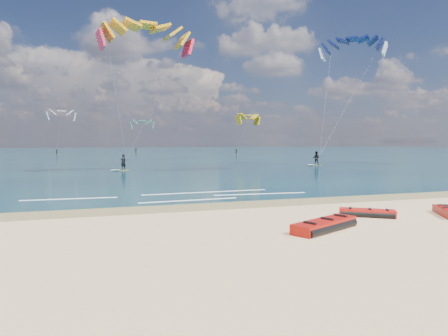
# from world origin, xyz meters

# --- Properties ---
(ground) EXTENTS (320.00, 320.00, 0.00)m
(ground) POSITION_xyz_m (0.00, 40.00, 0.00)
(ground) COLOR tan
(ground) RESTS_ON ground
(wet_sand_strip) EXTENTS (320.00, 2.40, 0.01)m
(wet_sand_strip) POSITION_xyz_m (0.00, 3.00, 0.00)
(wet_sand_strip) COLOR brown
(wet_sand_strip) RESTS_ON ground
(sea) EXTENTS (320.00, 200.00, 0.04)m
(sea) POSITION_xyz_m (0.00, 104.00, 0.02)
(sea) COLOR #0A2737
(sea) RESTS_ON ground
(packed_kite_left) EXTENTS (3.54, 2.54, 0.44)m
(packed_kite_left) POSITION_xyz_m (2.80, -3.49, 0.00)
(packed_kite_left) COLOR #AA1009
(packed_kite_left) RESTS_ON ground
(packed_kite_mid) EXTENTS (2.63, 2.27, 0.37)m
(packed_kite_mid) POSITION_xyz_m (6.03, -1.70, 0.00)
(packed_kite_mid) COLOR red
(packed_kite_mid) RESTS_ON ground
(packed_kite_right) EXTENTS (2.12, 2.62, 0.38)m
(packed_kite_right) POSITION_xyz_m (9.55, -2.64, 0.00)
(packed_kite_right) COLOR #9E0C06
(packed_kite_right) RESTS_ON ground
(kitesurfer_main) EXTENTS (9.91, 8.46, 16.19)m
(kitesurfer_main) POSITION_xyz_m (-1.23, 26.00, 8.35)
(kitesurfer_main) COLOR #D0D519
(kitesurfer_main) RESTS_ON sea
(kitesurfer_far) EXTENTS (10.11, 7.04, 18.04)m
(kitesurfer_far) POSITION_xyz_m (25.04, 29.73, 9.65)
(kitesurfer_far) COLOR #CEDD21
(kitesurfer_far) RESTS_ON sea
(shoreline_foam) EXTENTS (16.50, 3.64, 0.01)m
(shoreline_foam) POSITION_xyz_m (0.08, 6.87, 0.04)
(shoreline_foam) COLOR white
(shoreline_foam) RESTS_ON ground
(distant_kites) EXTENTS (82.38, 41.67, 11.51)m
(distant_kites) POSITION_xyz_m (-11.51, 80.78, 4.97)
(distant_kites) COLOR #215F8F
(distant_kites) RESTS_ON ground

